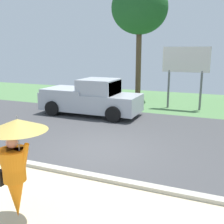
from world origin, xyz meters
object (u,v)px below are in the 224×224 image
(monk_pedestrian, at_px, (16,164))
(pickup_truck, at_px, (91,98))
(tree_right_mid, at_px, (140,9))
(roadside_billboard, at_px, (186,64))

(monk_pedestrian, xyz_separation_m, pickup_truck, (-2.75, 8.63, -0.28))
(monk_pedestrian, relative_size, tree_right_mid, 0.28)
(tree_right_mid, bearing_deg, monk_pedestrian, -82.54)
(monk_pedestrian, bearing_deg, roadside_billboard, 84.08)
(pickup_truck, distance_m, roadside_billboard, 5.67)
(monk_pedestrian, relative_size, pickup_truck, 0.41)
(pickup_truck, relative_size, roadside_billboard, 1.49)
(tree_right_mid, bearing_deg, roadside_billboard, -30.30)
(monk_pedestrian, height_order, tree_right_mid, tree_right_mid)
(pickup_truck, relative_size, tree_right_mid, 0.68)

